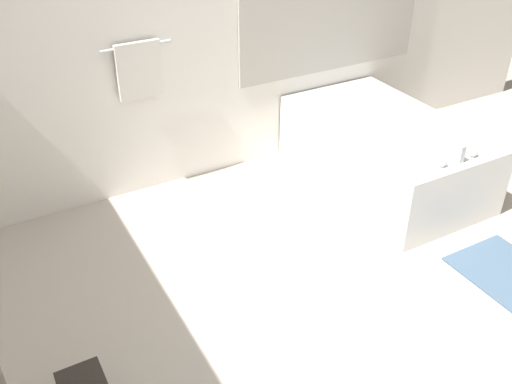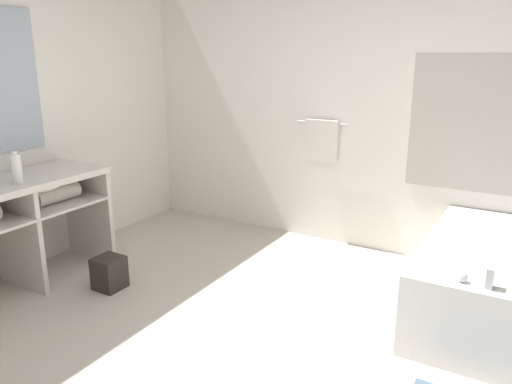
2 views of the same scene
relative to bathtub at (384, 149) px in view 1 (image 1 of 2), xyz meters
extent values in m
plane|color=beige|center=(-1.34, -1.39, -0.29)|extent=(16.00, 16.00, 0.00)
cube|color=white|center=(-1.34, 0.84, 1.06)|extent=(7.40, 0.06, 2.70)
cube|color=#B7B2A8|center=(0.00, 0.79, 0.94)|extent=(1.70, 0.02, 1.10)
cylinder|color=silver|center=(-1.64, 0.77, 0.86)|extent=(0.50, 0.02, 0.02)
cube|color=silver|center=(-1.64, 0.76, 0.69)|extent=(0.32, 0.04, 0.40)
cube|color=white|center=(0.00, 0.00, -0.03)|extent=(0.93, 1.60, 0.53)
ellipsoid|color=white|center=(0.00, 0.00, 0.09)|extent=(0.67, 1.15, 0.30)
cube|color=silver|center=(0.00, -0.70, 0.30)|extent=(0.04, 0.07, 0.12)
sphere|color=silver|center=(-0.14, -0.70, 0.27)|extent=(0.06, 0.06, 0.06)
sphere|color=silver|center=(0.14, -0.70, 0.27)|extent=(0.06, 0.06, 0.06)
camera|label=1|loc=(-2.77, -2.93, 2.10)|focal=40.00mm
camera|label=2|loc=(0.16, -3.52, 1.50)|focal=35.00mm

